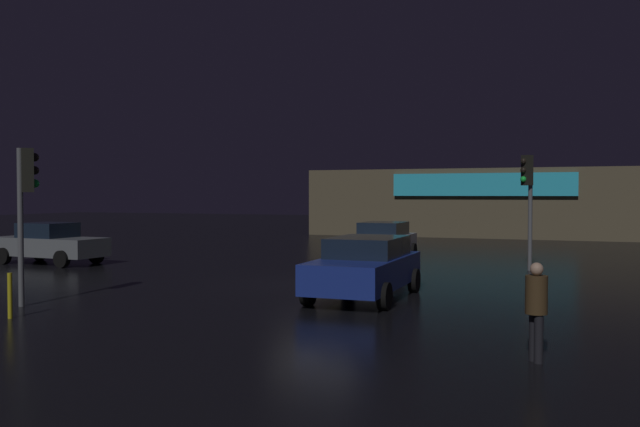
% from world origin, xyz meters
% --- Properties ---
extents(ground_plane, '(120.00, 120.00, 0.00)m').
position_xyz_m(ground_plane, '(0.00, 0.00, 0.00)').
color(ground_plane, black).
extents(store_building, '(21.83, 6.81, 4.13)m').
position_xyz_m(store_building, '(1.92, 25.28, 2.07)').
color(store_building, brown).
rests_on(store_building, ground).
extents(traffic_signal_main, '(0.41, 0.43, 3.67)m').
position_xyz_m(traffic_signal_main, '(-4.89, -5.89, 2.69)').
color(traffic_signal_main, '#595B60').
rests_on(traffic_signal_main, ground).
extents(traffic_signal_opposite, '(0.42, 0.42, 3.92)m').
position_xyz_m(traffic_signal_opposite, '(5.51, 5.79, 2.81)').
color(traffic_signal_opposite, '#595B60').
rests_on(traffic_signal_opposite, ground).
extents(car_near, '(2.07, 4.48, 1.52)m').
position_xyz_m(car_near, '(2.11, -1.93, 0.80)').
color(car_near, navy).
rests_on(car_near, ground).
extents(car_far, '(4.50, 2.14, 1.54)m').
position_xyz_m(car_far, '(-11.37, 1.81, 0.76)').
color(car_far, slate).
rests_on(car_far, ground).
extents(car_crossing, '(2.03, 4.27, 1.51)m').
position_xyz_m(car_crossing, '(0.01, 7.23, 0.78)').
color(car_crossing, '#B7B7BF').
rests_on(car_crossing, ground).
extents(pedestrian, '(0.47, 0.47, 1.55)m').
position_xyz_m(pedestrian, '(6.47, -7.12, 0.89)').
color(pedestrian, black).
rests_on(pedestrian, ground).
extents(bollard_kerb_a, '(0.10, 0.10, 0.96)m').
position_xyz_m(bollard_kerb_a, '(-4.02, -7.24, 0.48)').
color(bollard_kerb_a, gold).
rests_on(bollard_kerb_a, ground).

